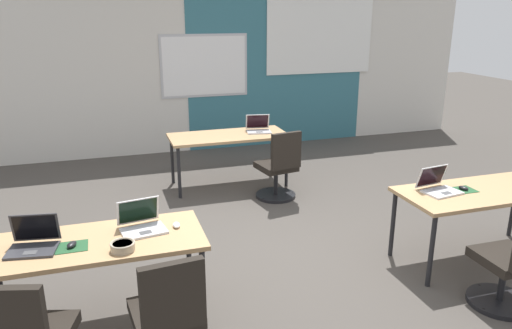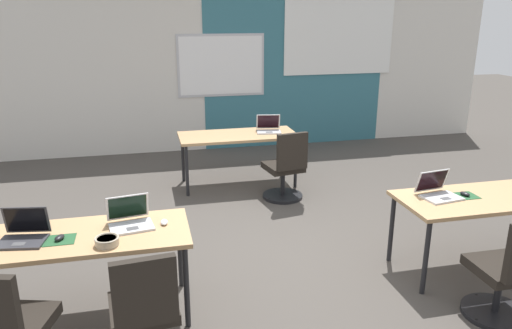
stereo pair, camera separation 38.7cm
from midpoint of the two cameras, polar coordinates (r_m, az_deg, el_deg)
The scene contains 18 objects.
ground_plane at distance 4.96m, azimuth 1.16°, elevation -10.65°, with size 24.00×24.00×0.00m.
back_wall_assembly at distance 8.51m, azimuth -7.73°, elevation 11.14°, with size 10.00×0.27×2.80m.
desk_near_left at distance 3.93m, azimuth -20.95°, elevation -9.11°, with size 1.60×0.70×0.72m.
desk_near_right at distance 5.04m, azimuth 22.79°, elevation -3.41°, with size 1.60×0.70×0.72m.
desk_far_center at distance 6.70m, azimuth -4.88°, elevation 2.97°, with size 1.60×0.70×0.72m.
laptop_far_right at distance 6.83m, azimuth -1.34°, elevation 4.25°, with size 0.38×0.35×0.23m.
chair_far_right at distance 6.25m, azimuth 0.89°, elevation -0.78°, with size 0.52×0.57×0.92m.
laptop_near_left_inner at distance 3.95m, azimuth -15.94°, elevation -6.69°, with size 0.37×0.34×0.23m.
mouse_near_left_inner at distance 3.94m, azimuth -12.08°, elevation -6.95°, with size 0.06×0.10×0.03m.
chair_near_left_inner at distance 3.46m, azimuth -13.48°, elevation -17.75°, with size 0.52×0.56×0.92m.
laptop_near_right_inner at distance 4.82m, azimuth 18.35°, elevation -2.47°, with size 0.37×0.34×0.23m.
mousepad_near_right_inner at distance 4.95m, azimuth 20.96°, elevation -2.80°, with size 0.22×0.19×0.00m.
mouse_near_right_inner at distance 4.94m, azimuth 20.99°, elevation -2.60°, with size 0.08×0.11×0.03m.
chair_near_right_inner at distance 4.41m, azimuth 25.48°, elevation -10.83°, with size 0.52×0.54×0.92m.
laptop_near_left_end at distance 3.94m, azimuth -27.14°, elevation -8.11°, with size 0.37×0.32×0.24m.
mousepad_near_left_end at distance 3.87m, azimuth -23.40°, elevation -8.85°, with size 0.22×0.19×0.00m.
mouse_near_left_end at distance 3.86m, azimuth -23.43°, elevation -8.59°, with size 0.09×0.11×0.03m.
snack_bowl at distance 3.68m, azimuth -18.25°, elevation -9.03°, with size 0.18×0.18×0.06m.
Camera 1 is at (-1.61, -4.08, 2.35)m, focal length 34.33 mm.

